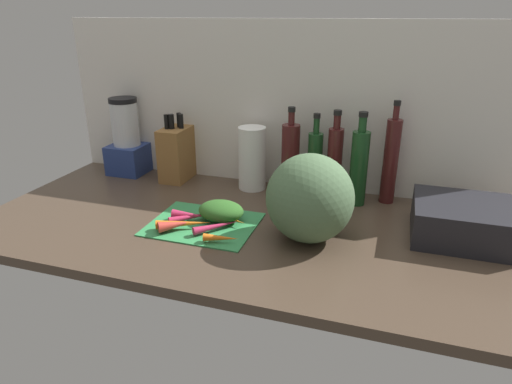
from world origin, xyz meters
The scene contains 21 objects.
ground_plane centered at (0.00, 0.00, -1.50)cm, with size 170.00×80.00×3.00cm, color #47382B.
wall_back centered at (0.00, 38.50, 30.00)cm, with size 170.00×3.00×60.00cm, color silver.
cutting_board centered at (-12.26, -5.34, 0.40)cm, with size 32.78×26.76×0.80cm, color #338C4C.
carrot_0 centered at (-17.36, -4.92, 2.38)cm, with size 3.16×3.16×10.72cm, color #B2264C.
carrot_1 centered at (-6.25, -8.69, 2.01)cm, with size 2.42×2.42×15.01cm, color #B2264C.
carrot_2 centered at (-2.26, -15.34, 1.95)cm, with size 2.31×2.31×10.10cm, color orange.
carrot_3 centered at (-15.93, -4.29, 1.91)cm, with size 2.22×2.22×16.12cm, color #B2264C.
carrot_4 centered at (-18.07, -12.63, 2.52)cm, with size 3.44×3.44×10.24cm, color red.
carrot_5 centered at (-6.67, -2.20, 2.24)cm, with size 2.88×2.88×16.99cm, color orange.
carrot_6 centered at (-16.34, -10.64, 2.22)cm, with size 2.83×2.83×16.59cm, color orange.
carrot_greens_pile centered at (-7.66, -1.74, 3.88)cm, with size 14.57×11.21×6.16cm, color #2D6023.
winter_squash centered at (20.82, -4.40, 12.87)cm, with size 25.10×24.70×25.73cm, color #4C6B47.
knife_block centered at (-38.98, 30.15, 10.65)cm, with size 9.38×15.95×26.16cm.
blender_appliance centered at (-61.67, 30.85, 13.26)cm, with size 14.35×14.35×30.83cm.
paper_towel_roll centered at (-7.71, 29.50, 11.71)cm, with size 10.14×10.14×23.42cm, color white.
bottle_0 centered at (6.95, 28.75, 13.28)cm, with size 6.49×6.49×31.79cm.
bottle_1 centered at (15.60, 29.86, 12.20)cm, with size 5.29×5.29×29.90cm.
bottle_2 centered at (22.68, 28.93, 13.52)cm, with size 5.27×5.27×31.63cm.
bottle_3 centered at (31.28, 26.52, 13.60)cm, with size 6.00×6.00×32.12cm.
bottle_4 centered at (41.26, 31.58, 15.23)cm, with size 5.10×5.10×35.44cm.
dish_rack centered at (63.36, 9.92, 5.45)cm, with size 27.83×25.16×10.91cm, color black.
Camera 1 is at (42.15, -119.89, 61.73)cm, focal length 31.28 mm.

